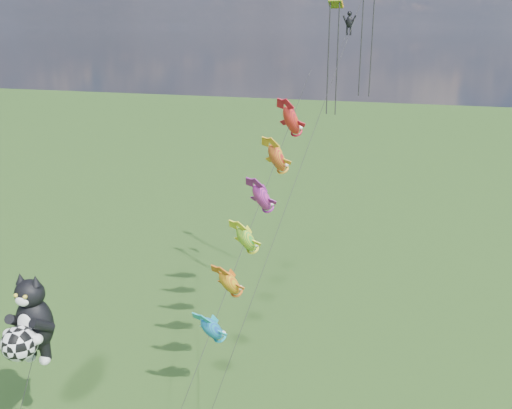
% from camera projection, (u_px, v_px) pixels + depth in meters
% --- Properties ---
extents(cat_kite_rig, '(2.16, 4.03, 9.77)m').
position_uv_depth(cat_kite_rig, '(29.00, 325.00, 27.29)').
color(cat_kite_rig, brown).
rests_on(cat_kite_rig, ground).
extents(fish_windsock_rig, '(4.00, 15.53, 18.31)m').
position_uv_depth(fish_windsock_rig, '(254.00, 219.00, 33.05)').
color(fish_windsock_rig, brown).
rests_on(fish_windsock_rig, ground).
extents(parafoil_rig, '(6.35, 16.74, 26.21)m').
position_uv_depth(parafoil_rig, '(347.00, 30.00, 35.18)').
color(parafoil_rig, brown).
rests_on(parafoil_rig, ground).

